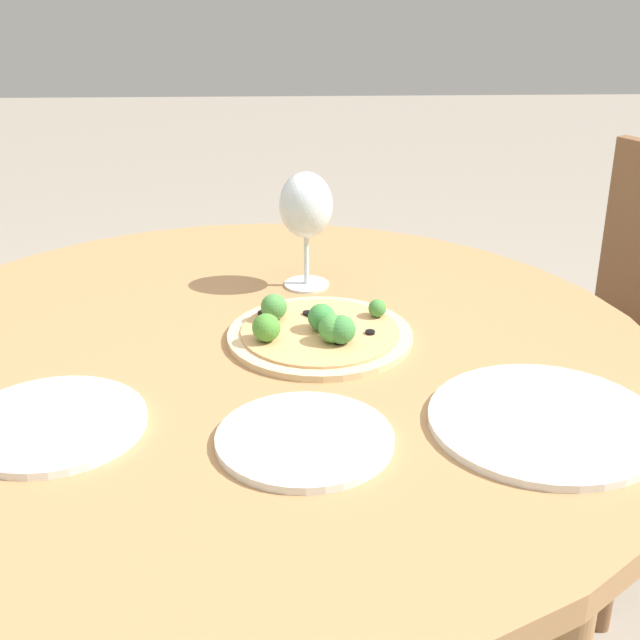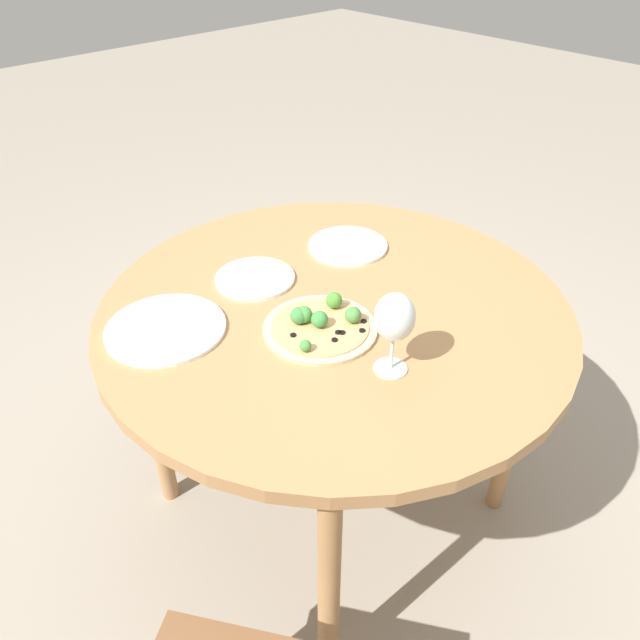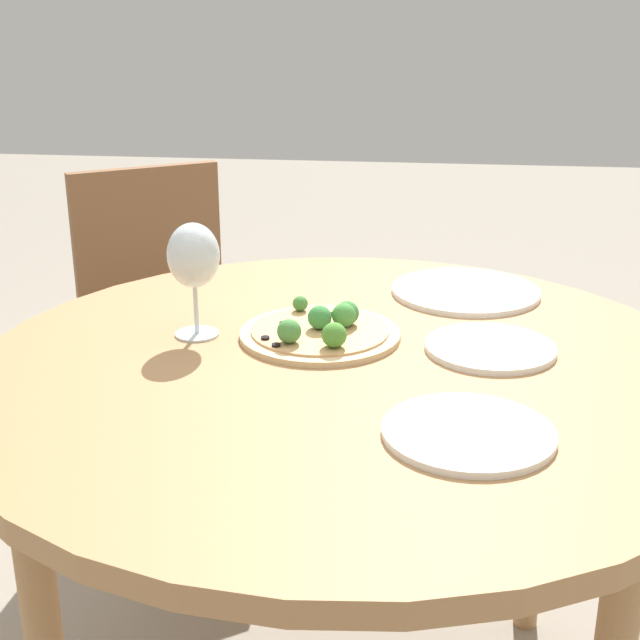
{
  "view_description": "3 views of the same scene",
  "coord_description": "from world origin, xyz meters",
  "views": [
    {
      "loc": [
        0.06,
        -1.1,
        1.3
      ],
      "look_at": [
        0.1,
        0.05,
        0.77
      ],
      "focal_mm": 50.0,
      "sensor_mm": 36.0,
      "label": 1
    },
    {
      "loc": [
        0.89,
        0.9,
        1.62
      ],
      "look_at": [
        0.1,
        0.05,
        0.77
      ],
      "focal_mm": 35.0,
      "sensor_mm": 36.0,
      "label": 2
    },
    {
      "loc": [
        -1.26,
        -0.12,
        1.27
      ],
      "look_at": [
        0.1,
        0.05,
        0.77
      ],
      "focal_mm": 50.0,
      "sensor_mm": 36.0,
      "label": 3
    }
  ],
  "objects": [
    {
      "name": "plate_far",
      "position": [
        0.36,
        -0.19,
        0.75
      ],
      "size": [
        0.28,
        0.28,
        0.01
      ],
      "color": "white",
      "rests_on": "dining_table"
    },
    {
      "name": "plate_side",
      "position": [
        -0.23,
        -0.18,
        0.75
      ],
      "size": [
        0.22,
        0.22,
        0.01
      ],
      "color": "white",
      "rests_on": "dining_table"
    },
    {
      "name": "ground_plane",
      "position": [
        0.0,
        0.0,
        0.0
      ],
      "size": [
        12.0,
        12.0,
        0.0
      ],
      "primitive_type": "plane",
      "color": "gray"
    },
    {
      "name": "dining_table",
      "position": [
        0.0,
        0.0,
        0.68
      ],
      "size": [
        1.17,
        1.17,
        0.74
      ],
      "color": "#A87A4C",
      "rests_on": "ground_plane"
    },
    {
      "name": "plate_near",
      "position": [
        0.07,
        -0.22,
        0.75
      ],
      "size": [
        0.21,
        0.21,
        0.01
      ],
      "color": "white",
      "rests_on": "dining_table"
    },
    {
      "name": "pizza",
      "position": [
        0.1,
        0.05,
        0.76
      ],
      "size": [
        0.27,
        0.27,
        0.05
      ],
      "color": "#DBBC89",
      "rests_on": "dining_table"
    },
    {
      "name": "wine_glass",
      "position": [
        0.08,
        0.26,
        0.88
      ],
      "size": [
        0.09,
        0.09,
        0.19
      ],
      "color": "silver",
      "rests_on": "dining_table"
    }
  ]
}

